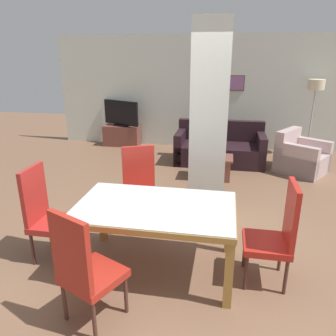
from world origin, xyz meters
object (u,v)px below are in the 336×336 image
at_px(armchair, 300,158).
at_px(dining_chair_far_left, 140,186).
at_px(sofa, 220,149).
at_px(bottle, 219,151).
at_px(tv_screen, 121,114).
at_px(dining_chair_head_left, 46,212).
at_px(coffee_table, 211,167).
at_px(dining_chair_near_left, 84,267).
at_px(dining_chair_head_right, 277,232).
at_px(tv_stand, 122,136).
at_px(floor_lamp, 315,92).
at_px(dining_table, 155,218).

bearing_deg(armchair, dining_chair_far_left, -10.43).
relative_size(sofa, armchair, 1.63).
bearing_deg(bottle, tv_screen, 142.40).
bearing_deg(dining_chair_head_left, coffee_table, 149.58).
xyz_separation_m(dining_chair_far_left, coffee_table, (0.86, 1.98, -0.35)).
relative_size(dining_chair_near_left, dining_chair_head_left, 1.00).
height_order(dining_chair_head_right, armchair, dining_chair_head_right).
relative_size(dining_chair_near_left, tv_stand, 1.21).
height_order(coffee_table, tv_screen, tv_screen).
height_order(sofa, bottle, sofa).
bearing_deg(sofa, dining_chair_head_left, 64.95).
distance_m(armchair, tv_stand, 4.33).
distance_m(dining_chair_near_left, coffee_table, 3.90).
height_order(dining_chair_far_left, floor_lamp, floor_lamp).
bearing_deg(dining_chair_far_left, dining_chair_near_left, 66.12).
height_order(coffee_table, floor_lamp, floor_lamp).
xyz_separation_m(sofa, tv_screen, (-2.52, 0.96, 0.53)).
height_order(dining_table, armchair, armchair).
distance_m(dining_chair_near_left, sofa, 4.91).
distance_m(coffee_table, floor_lamp, 3.11).
bearing_deg(dining_chair_head_left, dining_chair_near_left, 44.09).
bearing_deg(dining_chair_head_right, dining_chair_near_left, 117.86).
relative_size(sofa, tv_screen, 1.88).
bearing_deg(dining_chair_head_right, bottle, 12.74).
relative_size(dining_chair_head_left, floor_lamp, 0.63).
xyz_separation_m(dining_chair_head_left, bottle, (1.85, 2.93, -0.04)).
bearing_deg(dining_chair_head_right, dining_chair_far_left, 60.54).
xyz_separation_m(dining_chair_head_left, tv_screen, (-0.69, 4.88, 0.25)).
bearing_deg(dining_chair_near_left, tv_screen, 130.29).
xyz_separation_m(coffee_table, bottle, (0.14, 0.02, 0.31)).
bearing_deg(tv_screen, bottle, 165.76).
distance_m(sofa, armchair, 1.64).
bearing_deg(dining_chair_far_left, dining_table, 90.00).
distance_m(bottle, tv_stand, 3.21).
height_order(dining_table, bottle, dining_table).
bearing_deg(dining_chair_far_left, floor_lamp, -151.41).
height_order(tv_stand, tv_screen, tv_screen).
height_order(dining_chair_far_left, sofa, dining_chair_far_left).
bearing_deg(coffee_table, sofa, 83.05).
bearing_deg(dining_table, bottle, 78.77).
bearing_deg(bottle, dining_chair_far_left, -116.51).
xyz_separation_m(dining_chair_far_left, tv_stand, (-1.54, 3.95, -0.31)).
xyz_separation_m(bottle, tv_screen, (-2.54, 1.95, 0.29)).
bearing_deg(dining_table, sofa, 81.76).
distance_m(sofa, tv_stand, 2.70).
xyz_separation_m(sofa, tv_stand, (-2.52, 0.96, -0.04)).
distance_m(dining_table, armchair, 4.20).
distance_m(dining_chair_head_right, tv_screen, 5.84).
height_order(dining_chair_head_left, bottle, dining_chair_head_left).
xyz_separation_m(dining_chair_near_left, coffee_table, (0.86, 3.79, -0.35)).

